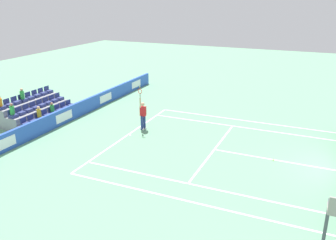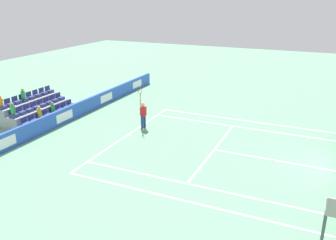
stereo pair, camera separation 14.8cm
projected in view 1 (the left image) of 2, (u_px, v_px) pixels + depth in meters
line_baseline at (128, 135)px, 21.81m from camera, size 10.97×0.10×0.01m
line_service at (214, 150)px, 19.72m from camera, size 8.23×0.10×0.01m
line_centre_service at (274, 160)px, 18.50m from camera, size 0.10×6.40×0.01m
line_singles_sideline_left at (198, 186)px, 16.00m from camera, size 0.10×11.89×0.01m
line_singles_sideline_right at (240, 127)px, 23.10m from camera, size 0.10×11.89×0.01m
line_doubles_sideline_left at (187, 201)px, 14.81m from camera, size 0.10×11.89×0.01m
line_doubles_sideline_right at (244, 120)px, 24.28m from camera, size 0.10×11.89×0.01m
line_centre_mark at (129, 135)px, 21.77m from camera, size 0.10×0.20×0.01m
sponsor_barrier at (63, 116)px, 23.51m from camera, size 24.75×0.22×1.03m
tennis_player at (143, 114)px, 22.40m from camera, size 0.51×0.41×2.85m
stadium_stand at (36, 112)px, 24.36m from camera, size 4.96×2.85×2.19m
loose_tennis_ball at (273, 160)px, 18.41m from camera, size 0.07×0.07×0.07m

